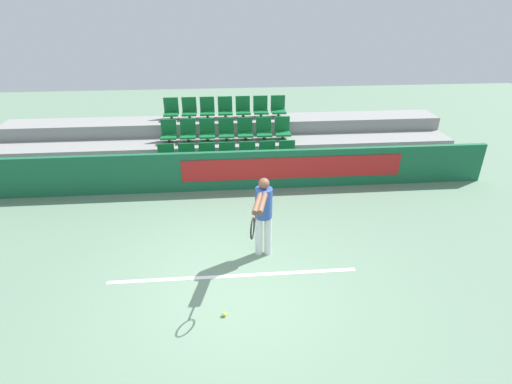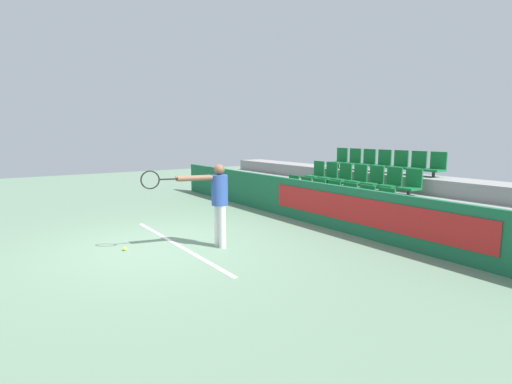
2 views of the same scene
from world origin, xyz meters
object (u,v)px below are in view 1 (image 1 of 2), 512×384
stadium_chair_18 (243,108)px  stadium_chair_19 (261,108)px  stadium_chair_12 (264,130)px  stadium_chair_1 (187,157)px  stadium_chair_9 (207,131)px  stadium_chair_13 (282,129)px  stadium_chair_17 (225,109)px  tennis_player (263,212)px  tennis_ball (224,314)px  stadium_chair_4 (248,155)px  stadium_chair_8 (188,132)px  stadium_chair_5 (267,155)px  stadium_chair_3 (227,156)px  stadium_chair_7 (169,132)px  stadium_chair_16 (207,109)px  stadium_chair_0 (166,158)px  stadium_chair_11 (245,130)px  stadium_chair_10 (226,131)px  stadium_chair_6 (287,154)px  stadium_chair_15 (189,110)px  stadium_chair_14 (171,110)px  stadium_chair_20 (278,108)px  stadium_chair_2 (207,157)px

stadium_chair_18 → stadium_chair_19: (0.51, 0.00, 0.00)m
stadium_chair_12 → stadium_chair_1: bearing=-155.6°
stadium_chair_9 → stadium_chair_18: bearing=42.2°
stadium_chair_13 → stadium_chair_19: bearing=118.9°
stadium_chair_17 → tennis_player: stadium_chair_17 is taller
stadium_chair_13 → tennis_ball: 6.17m
stadium_chair_19 → stadium_chair_4: bearing=-105.4°
stadium_chair_8 → stadium_chair_5: bearing=-24.4°
stadium_chair_3 → stadium_chair_7: 1.82m
stadium_chair_12 → stadium_chair_18: stadium_chair_18 is taller
stadium_chair_9 → stadium_chair_16: 0.99m
stadium_chair_7 → stadium_chair_12: bearing=0.0°
stadium_chair_0 → stadium_chair_13: size_ratio=1.00×
stadium_chair_4 → stadium_chair_16: (-1.02, 1.85, 0.71)m
stadium_chair_0 → stadium_chair_11: bearing=24.4°
stadium_chair_3 → stadium_chair_11: stadium_chair_11 is taller
stadium_chair_8 → stadium_chair_10: bearing=0.0°
stadium_chair_3 → stadium_chair_6: size_ratio=1.00×
stadium_chair_0 → stadium_chair_15: 2.04m
stadium_chair_0 → stadium_chair_1: 0.51m
stadium_chair_12 → stadium_chair_14: bearing=160.1°
stadium_chair_11 → stadium_chair_20: bearing=42.2°
stadium_chair_12 → stadium_chair_14: (-2.55, 0.92, 0.36)m
stadium_chair_14 → stadium_chair_2: bearing=-61.1°
stadium_chair_8 → stadium_chair_11: bearing=0.0°
stadium_chair_20 → stadium_chair_9: bearing=-155.6°
stadium_chair_1 → stadium_chair_12: bearing=24.4°
stadium_chair_1 → stadium_chair_11: stadium_chair_11 is taller
stadium_chair_4 → stadium_chair_5: (0.51, 0.00, 0.00)m
stadium_chair_19 → stadium_chair_20: (0.51, 0.00, 0.00)m
stadium_chair_9 → stadium_chair_12: 1.53m
stadium_chair_12 → stadium_chair_20: 1.11m
stadium_chair_7 → stadium_chair_14: stadium_chair_14 is taller
stadium_chair_8 → stadium_chair_14: (-0.51, 0.92, 0.36)m
stadium_chair_5 → stadium_chair_11: 1.11m
stadium_chair_9 → stadium_chair_13: 2.04m
stadium_chair_6 → stadium_chair_10: size_ratio=1.00×
stadium_chair_8 → tennis_ball: 5.99m
stadium_chair_9 → stadium_chair_18: size_ratio=1.00×
stadium_chair_6 → stadium_chair_16: bearing=137.8°
stadium_chair_1 → stadium_chair_3: same height
stadium_chair_11 → stadium_chair_20: 1.42m
stadium_chair_6 → stadium_chair_13: stadium_chair_13 is taller
stadium_chair_17 → stadium_chair_5: bearing=-61.1°
stadium_chair_2 → tennis_player: size_ratio=0.38×
stadium_chair_6 → stadium_chair_17: stadium_chair_17 is taller
stadium_chair_4 → stadium_chair_5: same height
stadium_chair_1 → stadium_chair_2: same height
stadium_chair_5 → stadium_chair_18: size_ratio=1.00×
stadium_chair_2 → stadium_chair_16: 1.98m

